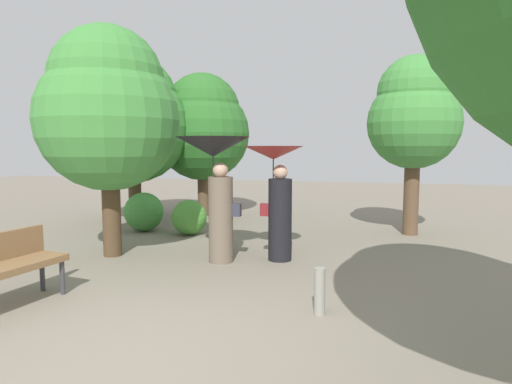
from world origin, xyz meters
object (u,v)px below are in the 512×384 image
at_px(tree_mid_left, 202,126).
at_px(person_left, 216,171).
at_px(person_right, 277,185).
at_px(tree_near_right, 414,114).
at_px(tree_far_back, 108,109).
at_px(tree_near_left, 133,118).
at_px(path_marker_post, 320,291).

bearing_deg(tree_mid_left, person_left, -65.69).
distance_m(person_right, tree_near_right, 3.76).
bearing_deg(person_left, tree_near_right, -49.90).
height_order(tree_near_right, tree_far_back, tree_far_back).
bearing_deg(person_left, tree_far_back, 88.51).
relative_size(tree_mid_left, tree_far_back, 0.99).
bearing_deg(person_right, tree_near_left, 52.30).
distance_m(person_right, tree_mid_left, 5.05).
xyz_separation_m(tree_mid_left, path_marker_post, (3.81, -6.16, -2.09)).
height_order(person_left, path_marker_post, person_left).
xyz_separation_m(person_left, path_marker_post, (1.85, -1.81, -1.18)).
height_order(tree_near_left, path_marker_post, tree_near_left).
bearing_deg(tree_near_right, tree_near_left, -179.64).
bearing_deg(tree_near_right, path_marker_post, -104.77).
relative_size(tree_near_left, tree_far_back, 1.06).
relative_size(tree_mid_left, path_marker_post, 7.19).
relative_size(tree_near_left, tree_near_right, 1.09).
xyz_separation_m(person_left, tree_mid_left, (-1.97, 4.35, 0.91)).
relative_size(person_right, tree_near_right, 0.50).
bearing_deg(person_right, path_marker_post, -160.59).
relative_size(tree_near_right, tree_mid_left, 0.98).
relative_size(tree_near_left, path_marker_post, 7.70).
distance_m(tree_near_right, tree_far_back, 5.88).
height_order(person_left, tree_near_left, tree_near_left).
height_order(tree_near_left, tree_near_right, tree_near_left).
bearing_deg(tree_near_left, tree_mid_left, 46.22).
relative_size(person_left, tree_near_left, 0.50).
distance_m(tree_mid_left, tree_far_back, 4.45).
height_order(tree_near_left, tree_mid_left, tree_near_left).
distance_m(person_left, tree_near_left, 4.55).
height_order(person_left, tree_near_right, tree_near_right).
relative_size(person_left, tree_mid_left, 0.53).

